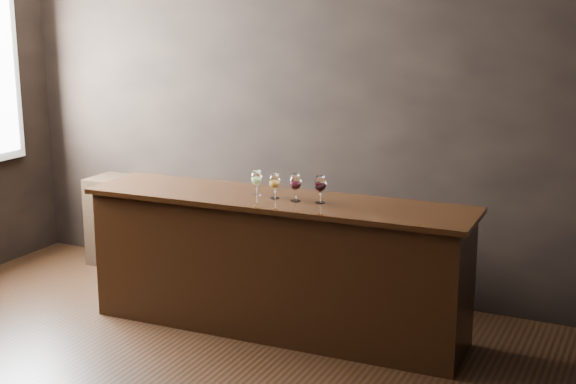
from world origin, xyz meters
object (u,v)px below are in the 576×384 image
at_px(glass_white, 256,178).
at_px(glass_amber, 274,181).
at_px(bar_counter, 277,267).
at_px(glass_red_b, 320,184).
at_px(back_bar_shelf, 200,232).
at_px(glass_red_a, 296,183).

relative_size(glass_white, glass_amber, 1.00).
distance_m(bar_counter, glass_red_b, 0.72).
distance_m(bar_counter, glass_amber, 0.63).
bearing_deg(glass_red_b, glass_white, 177.86).
relative_size(bar_counter, glass_white, 15.30).
bearing_deg(glass_amber, glass_red_b, 3.24).
height_order(bar_counter, glass_white, glass_white).
height_order(back_bar_shelf, glass_red_b, glass_red_b).
height_order(glass_amber, glass_red_a, glass_red_a).
relative_size(back_bar_shelf, glass_white, 12.36).
distance_m(bar_counter, glass_red_a, 0.66).
height_order(back_bar_shelf, glass_amber, glass_amber).
distance_m(glass_red_a, glass_red_b, 0.18).
height_order(glass_white, glass_red_a, glass_red_a).
height_order(bar_counter, glass_red_a, glass_red_a).
xyz_separation_m(glass_amber, glass_red_b, (0.34, 0.02, 0.01)).
distance_m(bar_counter, glass_white, 0.65).
bearing_deg(bar_counter, back_bar_shelf, 143.98).
height_order(glass_white, glass_red_b, glass_red_b).
bearing_deg(back_bar_shelf, glass_red_b, -27.49).
relative_size(glass_amber, glass_red_b, 0.93).
bearing_deg(glass_amber, back_bar_shelf, 145.14).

